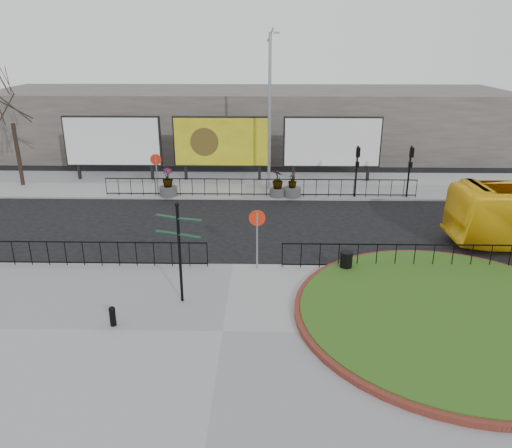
{
  "coord_description": "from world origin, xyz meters",
  "views": [
    {
      "loc": [
        1.34,
        -18.5,
        8.77
      ],
      "look_at": [
        0.91,
        1.65,
        1.26
      ],
      "focal_mm": 35.0,
      "sensor_mm": 36.0,
      "label": 1
    }
  ],
  "objects_px": {
    "lamp_post": "(270,111)",
    "planter_c": "(292,188)",
    "bollard": "(112,315)",
    "fingerpost_sign": "(179,243)",
    "litter_bin": "(346,262)",
    "planter_a": "(168,185)",
    "billboard_mid": "(222,142)",
    "planter_b": "(278,186)"
  },
  "relations": [
    {
      "from": "lamp_post",
      "to": "fingerpost_sign",
      "type": "height_order",
      "value": "lamp_post"
    },
    {
      "from": "fingerpost_sign",
      "to": "lamp_post",
      "type": "bearing_deg",
      "value": 100.97
    },
    {
      "from": "billboard_mid",
      "to": "litter_bin",
      "type": "distance_m",
      "value": 15.0
    },
    {
      "from": "planter_a",
      "to": "planter_b",
      "type": "relative_size",
      "value": 1.04
    },
    {
      "from": "litter_bin",
      "to": "fingerpost_sign",
      "type": "bearing_deg",
      "value": -158.1
    },
    {
      "from": "planter_b",
      "to": "planter_c",
      "type": "height_order",
      "value": "planter_b"
    },
    {
      "from": "planter_c",
      "to": "litter_bin",
      "type": "bearing_deg",
      "value": -80.67
    },
    {
      "from": "lamp_post",
      "to": "planter_c",
      "type": "distance_m",
      "value": 4.72
    },
    {
      "from": "litter_bin",
      "to": "planter_b",
      "type": "relative_size",
      "value": 0.54
    },
    {
      "from": "litter_bin",
      "to": "planter_a",
      "type": "height_order",
      "value": "planter_a"
    },
    {
      "from": "bollard",
      "to": "planter_c",
      "type": "xyz_separation_m",
      "value": [
        6.39,
        14.11,
        0.1
      ]
    },
    {
      "from": "planter_c",
      "to": "bollard",
      "type": "bearing_deg",
      "value": -114.37
    },
    {
      "from": "planter_b",
      "to": "planter_c",
      "type": "xyz_separation_m",
      "value": [
        0.85,
        0.0,
        -0.17
      ]
    },
    {
      "from": "fingerpost_sign",
      "to": "planter_a",
      "type": "height_order",
      "value": "fingerpost_sign"
    },
    {
      "from": "lamp_post",
      "to": "planter_c",
      "type": "xyz_separation_m",
      "value": [
        1.35,
        -1.6,
        -4.23
      ]
    },
    {
      "from": "planter_a",
      "to": "planter_c",
      "type": "xyz_separation_m",
      "value": [
        7.24,
        0.0,
        -0.14
      ]
    },
    {
      "from": "litter_bin",
      "to": "planter_a",
      "type": "distance_m",
      "value": 13.4
    },
    {
      "from": "fingerpost_sign",
      "to": "planter_c",
      "type": "xyz_separation_m",
      "value": [
        4.44,
        12.47,
        -1.72
      ]
    },
    {
      "from": "planter_a",
      "to": "planter_c",
      "type": "relative_size",
      "value": 1.15
    },
    {
      "from": "litter_bin",
      "to": "planter_b",
      "type": "bearing_deg",
      "value": 104.01
    },
    {
      "from": "billboard_mid",
      "to": "planter_a",
      "type": "bearing_deg",
      "value": -128.95
    },
    {
      "from": "fingerpost_sign",
      "to": "planter_a",
      "type": "xyz_separation_m",
      "value": [
        -2.81,
        12.47,
        -1.58
      ]
    },
    {
      "from": "lamp_post",
      "to": "planter_c",
      "type": "bearing_deg",
      "value": -49.92
    },
    {
      "from": "billboard_mid",
      "to": "fingerpost_sign",
      "type": "height_order",
      "value": "billboard_mid"
    },
    {
      "from": "bollard",
      "to": "lamp_post",
      "type": "bearing_deg",
      "value": 72.19
    },
    {
      "from": "billboard_mid",
      "to": "bollard",
      "type": "bearing_deg",
      "value": -96.58
    },
    {
      "from": "bollard",
      "to": "billboard_mid",
      "type": "bearing_deg",
      "value": 83.42
    },
    {
      "from": "fingerpost_sign",
      "to": "bollard",
      "type": "distance_m",
      "value": 3.14
    },
    {
      "from": "planter_a",
      "to": "bollard",
      "type": "bearing_deg",
      "value": -86.57
    },
    {
      "from": "fingerpost_sign",
      "to": "planter_b",
      "type": "xyz_separation_m",
      "value": [
        3.58,
        12.47,
        -1.55
      ]
    },
    {
      "from": "billboard_mid",
      "to": "litter_bin",
      "type": "bearing_deg",
      "value": -66.18
    },
    {
      "from": "billboard_mid",
      "to": "lamp_post",
      "type": "relative_size",
      "value": 0.67
    },
    {
      "from": "planter_b",
      "to": "billboard_mid",
      "type": "bearing_deg",
      "value": 134.42
    },
    {
      "from": "lamp_post",
      "to": "planter_c",
      "type": "height_order",
      "value": "lamp_post"
    },
    {
      "from": "billboard_mid",
      "to": "lamp_post",
      "type": "bearing_deg",
      "value": -33.25
    },
    {
      "from": "planter_c",
      "to": "planter_b",
      "type": "bearing_deg",
      "value": 180.0
    },
    {
      "from": "lamp_post",
      "to": "bollard",
      "type": "distance_m",
      "value": 17.06
    },
    {
      "from": "bollard",
      "to": "planter_a",
      "type": "bearing_deg",
      "value": 93.43
    },
    {
      "from": "fingerpost_sign",
      "to": "bollard",
      "type": "xyz_separation_m",
      "value": [
        -1.96,
        -1.65,
        -1.82
      ]
    },
    {
      "from": "bollard",
      "to": "litter_bin",
      "type": "distance_m",
      "value": 9.02
    },
    {
      "from": "lamp_post",
      "to": "bollard",
      "type": "bearing_deg",
      "value": -107.81
    },
    {
      "from": "bollard",
      "to": "litter_bin",
      "type": "xyz_separation_m",
      "value": [
        8.04,
        4.09,
        0.06
      ]
    }
  ]
}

